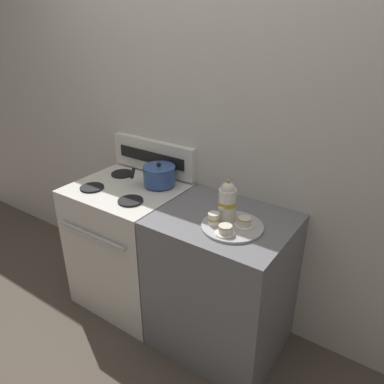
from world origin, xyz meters
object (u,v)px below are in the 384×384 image
(serving_tray, at_px, (232,226))
(stove, at_px, (131,245))
(teacup_left, at_px, (225,230))
(creamer_jug, at_px, (214,219))
(teapot, at_px, (227,201))
(teacup_right, at_px, (244,222))
(saucepan, at_px, (159,175))

(serving_tray, bearing_deg, stove, 175.92)
(teacup_left, height_order, creamer_jug, creamer_jug)
(teapot, distance_m, creamer_jug, 0.12)
(serving_tray, distance_m, teacup_right, 0.07)
(stove, relative_size, teacup_left, 8.53)
(creamer_jug, bearing_deg, stove, 171.94)
(saucepan, distance_m, teapot, 0.61)
(creamer_jug, bearing_deg, teacup_left, -26.31)
(serving_tray, relative_size, teacup_left, 3.09)
(saucepan, bearing_deg, stove, -140.18)
(saucepan, height_order, teacup_left, saucepan)
(stove, relative_size, serving_tray, 2.76)
(teacup_right, relative_size, creamer_jug, 1.64)
(stove, xyz_separation_m, creamer_jug, (0.72, -0.10, 0.49))
(creamer_jug, bearing_deg, teacup_right, 28.50)
(stove, relative_size, saucepan, 3.15)
(serving_tray, distance_m, teacup_left, 0.10)
(stove, distance_m, serving_tray, 0.92)
(saucepan, xyz_separation_m, creamer_jug, (0.55, -0.24, -0.03))
(teacup_right, xyz_separation_m, creamer_jug, (-0.14, -0.08, 0.01))
(stove, distance_m, teacup_left, 0.95)
(serving_tray, xyz_separation_m, teapot, (-0.06, 0.04, 0.11))
(teacup_left, bearing_deg, teacup_right, 70.89)
(serving_tray, relative_size, teacup_right, 3.09)
(saucepan, xyz_separation_m, teacup_right, (0.69, -0.16, -0.04))
(saucepan, height_order, teapot, teapot)
(serving_tray, distance_m, teapot, 0.13)
(teapot, xyz_separation_m, teacup_left, (0.07, -0.13, -0.08))
(teapot, bearing_deg, creamer_jug, -110.15)
(teacup_left, bearing_deg, creamer_jug, 153.69)
(stove, bearing_deg, teacup_right, -1.76)
(stove, distance_m, creamer_jug, 0.87)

